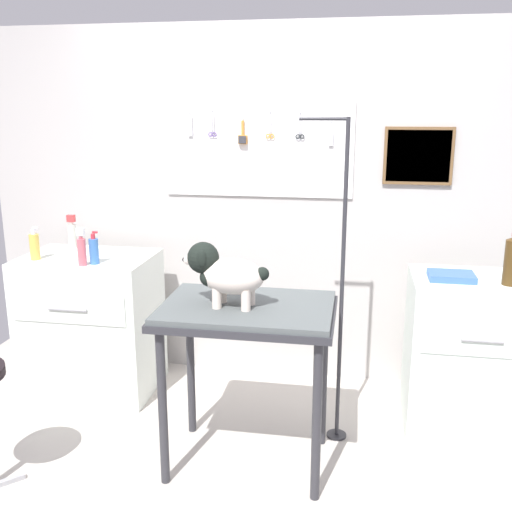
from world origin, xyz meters
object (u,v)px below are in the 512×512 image
object	(u,v)px
counter_left	(92,323)
cabinet_right	(470,355)
grooming_table	(247,324)
grooming_arm	(340,297)
dog	(224,273)
spray_bottle_tall	(82,250)
soda_bottle	(512,261)

from	to	relation	value
counter_left	cabinet_right	bearing A→B (deg)	-2.46
grooming_table	grooming_arm	distance (m)	0.54
grooming_table	counter_left	size ratio (longest dim) A/B	0.97
cabinet_right	dog	bearing A→B (deg)	-155.45
cabinet_right	spray_bottle_tall	distance (m)	2.29
dog	cabinet_right	bearing A→B (deg)	24.55
soda_bottle	grooming_table	bearing A→B (deg)	-160.79
dog	soda_bottle	xyz separation A→B (m)	(1.41, 0.49, -0.00)
counter_left	spray_bottle_tall	size ratio (longest dim) A/B	3.98
grooming_table	spray_bottle_tall	world-z (taller)	spray_bottle_tall
spray_bottle_tall	dog	bearing A→B (deg)	-25.98
dog	spray_bottle_tall	bearing A→B (deg)	154.02
grooming_arm	counter_left	xyz separation A→B (m)	(-1.57, 0.32, -0.37)
dog	counter_left	xyz separation A→B (m)	(-1.03, 0.68, -0.58)
spray_bottle_tall	soda_bottle	world-z (taller)	soda_bottle
grooming_arm	dog	xyz separation A→B (m)	(-0.54, -0.35, 0.21)
grooming_table	counter_left	distance (m)	1.34
dog	cabinet_right	size ratio (longest dim) A/B	0.48
cabinet_right	soda_bottle	xyz separation A→B (m)	(0.15, -0.09, 0.57)
grooming_table	grooming_arm	size ratio (longest dim) A/B	0.49
spray_bottle_tall	soda_bottle	xyz separation A→B (m)	(2.36, 0.02, 0.03)
counter_left	grooming_table	bearing A→B (deg)	-29.52
grooming_table	grooming_arm	world-z (taller)	grooming_arm
soda_bottle	dog	bearing A→B (deg)	-160.92
dog	counter_left	size ratio (longest dim) A/B	0.48
dog	counter_left	distance (m)	1.36
cabinet_right	soda_bottle	size ratio (longest dim) A/B	3.22
dog	soda_bottle	distance (m)	1.49
dog	soda_bottle	bearing A→B (deg)	19.08
cabinet_right	spray_bottle_tall	bearing A→B (deg)	-177.12
cabinet_right	spray_bottle_tall	xyz separation A→B (m)	(-2.22, -0.11, 0.54)
grooming_arm	cabinet_right	xyz separation A→B (m)	(0.72, 0.23, -0.37)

